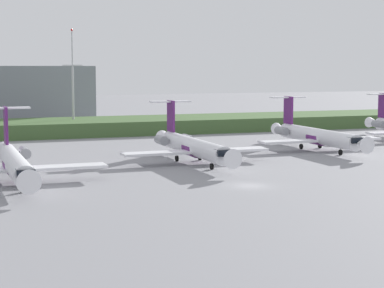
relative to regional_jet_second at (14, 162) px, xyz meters
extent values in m
plane|color=gray|center=(26.85, 17.13, -2.54)|extent=(500.00, 500.00, 0.00)
cube|color=#426033|center=(26.85, 60.06, -1.00)|extent=(320.00, 20.00, 3.07)
cylinder|color=white|center=(0.00, -0.59, -0.09)|extent=(2.70, 24.00, 2.70)
cone|color=white|center=(0.00, -14.09, -0.09)|extent=(2.70, 3.00, 2.70)
cone|color=white|center=(0.00, 13.41, -0.09)|extent=(2.30, 4.00, 2.29)
cube|color=black|center=(0.00, -12.19, 0.39)|extent=(2.02, 1.80, 0.90)
cylinder|color=#591E66|center=(0.00, -0.59, -0.24)|extent=(2.76, 3.60, 2.76)
cube|color=white|center=(5.91, -1.59, -0.69)|extent=(11.00, 3.20, 0.36)
cube|color=#591E66|center=(0.00, 10.41, 3.86)|extent=(0.36, 3.20, 5.20)
cube|color=white|center=(0.00, 10.71, 6.26)|extent=(6.80, 1.80, 0.24)
cylinder|color=gray|center=(2.25, 8.61, 0.11)|extent=(1.50, 3.40, 1.50)
cylinder|color=gray|center=(0.00, -8.03, -1.54)|extent=(0.20, 0.20, 0.65)
cylinder|color=black|center=(0.00, -8.03, -2.09)|extent=(0.30, 0.90, 0.90)
cylinder|color=black|center=(1.90, 1.81, -2.09)|extent=(0.35, 0.90, 0.90)
cylinder|color=white|center=(27.46, 8.77, -0.09)|extent=(2.70, 24.00, 2.70)
cone|color=white|center=(27.46, -4.73, -0.09)|extent=(2.70, 3.00, 2.70)
cone|color=white|center=(27.46, 22.77, -0.09)|extent=(2.29, 4.00, 2.29)
cube|color=black|center=(27.46, -2.83, 0.39)|extent=(2.03, 1.80, 0.90)
cylinder|color=#591E66|center=(27.46, 8.77, -0.24)|extent=(2.76, 3.60, 2.76)
cube|color=white|center=(21.55, 7.77, -0.69)|extent=(11.00, 3.20, 0.36)
cube|color=white|center=(33.36, 7.77, -0.69)|extent=(11.00, 3.20, 0.36)
cube|color=#591E66|center=(27.46, 19.77, 3.86)|extent=(0.36, 3.20, 5.20)
cube|color=white|center=(27.46, 20.07, 6.26)|extent=(6.80, 1.80, 0.24)
cylinder|color=gray|center=(25.21, 17.97, 0.11)|extent=(1.50, 3.40, 1.50)
cylinder|color=gray|center=(29.71, 17.97, 0.11)|extent=(1.50, 3.40, 1.50)
cylinder|color=gray|center=(27.46, 1.33, -1.54)|extent=(0.20, 0.20, 0.65)
cylinder|color=black|center=(27.46, 1.33, -2.09)|extent=(0.30, 0.90, 0.90)
cylinder|color=black|center=(25.56, 11.17, -2.09)|extent=(0.35, 0.90, 0.90)
cylinder|color=black|center=(29.36, 11.17, -2.09)|extent=(0.35, 0.90, 0.90)
cylinder|color=white|center=(53.53, 16.54, -0.09)|extent=(2.70, 24.00, 2.70)
cone|color=white|center=(53.53, 3.04, -0.09)|extent=(2.70, 3.00, 2.70)
cone|color=white|center=(53.53, 30.54, -0.09)|extent=(2.30, 4.00, 2.29)
cube|color=black|center=(53.53, 4.94, 0.39)|extent=(2.02, 1.80, 0.90)
cylinder|color=#591E66|center=(53.53, 16.54, -0.24)|extent=(2.76, 3.60, 2.76)
cube|color=white|center=(47.62, 15.54, -0.69)|extent=(11.00, 3.20, 0.36)
cube|color=white|center=(59.43, 15.54, -0.69)|extent=(11.00, 3.20, 0.36)
cube|color=#591E66|center=(53.53, 27.54, 3.86)|extent=(0.36, 3.20, 5.20)
cube|color=white|center=(53.53, 27.84, 6.26)|extent=(6.80, 1.80, 0.24)
cylinder|color=gray|center=(51.28, 25.74, 0.11)|extent=(1.50, 3.40, 1.50)
cylinder|color=gray|center=(55.78, 25.74, 0.11)|extent=(1.50, 3.40, 1.50)
cylinder|color=gray|center=(53.53, 9.10, -1.54)|extent=(0.20, 0.20, 0.65)
cylinder|color=black|center=(53.53, 9.10, -2.09)|extent=(0.30, 0.90, 0.90)
cylinder|color=black|center=(51.63, 18.94, -2.09)|extent=(0.35, 0.90, 0.90)
cylinder|color=black|center=(55.43, 18.94, -2.09)|extent=(0.35, 0.90, 0.90)
cone|color=white|center=(79.89, 37.56, -0.09)|extent=(2.30, 4.00, 2.29)
cube|color=#591E66|center=(79.89, 34.56, 3.86)|extent=(0.36, 3.20, 5.20)
cube|color=white|center=(79.89, 34.86, 6.26)|extent=(6.80, 1.80, 0.24)
cylinder|color=gray|center=(77.64, 32.76, 0.11)|extent=(1.50, 3.40, 1.50)
cylinder|color=#B2B2B7|center=(18.95, 62.70, 4.72)|extent=(0.50, 0.50, 14.51)
cylinder|color=#B2B2B7|center=(18.95, 62.70, 15.88)|extent=(0.28, 0.28, 7.81)
cube|color=#B2B2B7|center=(18.95, 62.70, 12.37)|extent=(4.40, 0.20, 0.20)
sphere|color=red|center=(18.95, 62.70, 20.03)|extent=(0.50, 0.50, 0.50)
camera|label=1|loc=(-8.37, -88.68, 11.97)|focal=64.37mm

